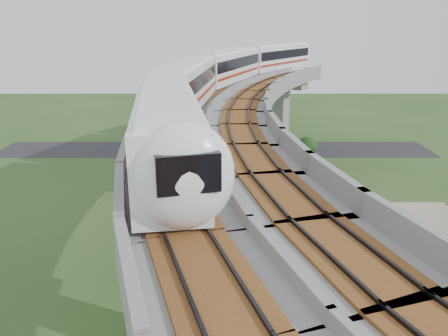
% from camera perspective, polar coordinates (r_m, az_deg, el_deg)
% --- Properties ---
extents(ground, '(160.00, 160.00, 0.00)m').
position_cam_1_polar(ground, '(33.72, -2.01, -11.92)').
color(ground, '#2F4E1F').
rests_on(ground, ground).
extents(dirt_lot, '(18.00, 26.00, 0.04)m').
position_cam_1_polar(dirt_lot, '(34.49, 22.45, -12.68)').
color(dirt_lot, gray).
rests_on(dirt_lot, ground).
extents(asphalt_road, '(60.00, 8.00, 0.03)m').
position_cam_1_polar(asphalt_road, '(61.46, -1.15, 2.46)').
color(asphalt_road, '#232326').
rests_on(asphalt_road, ground).
extents(viaduct, '(19.58, 73.98, 11.40)m').
position_cam_1_polar(viaduct, '(30.25, 5.10, 3.06)').
color(viaduct, '#99968E').
rests_on(viaduct, ground).
extents(metro_train, '(18.47, 59.78, 3.64)m').
position_cam_1_polar(metro_train, '(42.44, 0.86, 12.10)').
color(metro_train, white).
rests_on(metro_train, ground).
extents(fence, '(3.87, 38.73, 1.50)m').
position_cam_1_polar(fence, '(34.43, 14.71, -10.45)').
color(fence, '#2D382D').
rests_on(fence, ground).
extents(tree_0, '(2.58, 2.58, 3.21)m').
position_cam_1_polar(tree_0, '(56.57, 10.76, 2.89)').
color(tree_0, '#382314').
rests_on(tree_0, ground).
extents(tree_1, '(2.16, 2.16, 2.84)m').
position_cam_1_polar(tree_1, '(48.76, 9.97, 0.16)').
color(tree_1, '#382314').
rests_on(tree_1, ground).
extents(tree_2, '(2.32, 2.32, 3.39)m').
position_cam_1_polar(tree_2, '(43.49, 7.94, -1.37)').
color(tree_2, '#382314').
rests_on(tree_2, ground).
extents(tree_3, '(2.48, 2.48, 3.13)m').
position_cam_1_polar(tree_3, '(36.96, 8.99, -5.67)').
color(tree_3, '#382314').
rests_on(tree_3, ground).
extents(tree_4, '(2.10, 2.10, 2.52)m').
position_cam_1_polar(tree_4, '(31.64, 8.79, -10.97)').
color(tree_4, '#382314').
rests_on(tree_4, ground).
extents(tree_5, '(2.41, 2.41, 2.67)m').
position_cam_1_polar(tree_5, '(26.87, 14.70, -17.26)').
color(tree_5, '#382314').
rests_on(tree_5, ground).
extents(car_white, '(1.48, 3.17, 1.05)m').
position_cam_1_polar(car_white, '(31.92, 20.87, -14.01)').
color(car_white, silver).
rests_on(car_white, dirt_lot).
extents(car_dark, '(4.35, 2.04, 1.23)m').
position_cam_1_polar(car_dark, '(38.69, 23.81, -8.29)').
color(car_dark, black).
rests_on(car_dark, dirt_lot).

